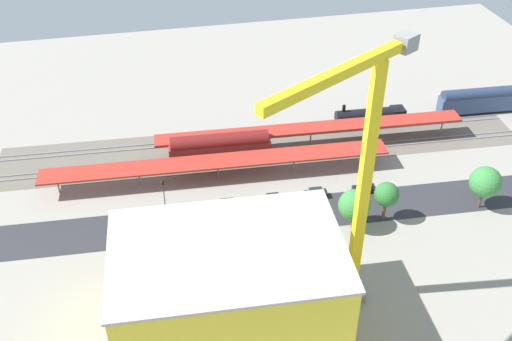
% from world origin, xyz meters
% --- Properties ---
extents(ground_plane, '(167.14, 167.14, 0.00)m').
position_xyz_m(ground_plane, '(0.00, 0.00, 0.00)').
color(ground_plane, gray).
rests_on(ground_plane, ground).
extents(rail_bed, '(105.10, 20.32, 0.01)m').
position_xyz_m(rail_bed, '(0.00, -19.02, 0.00)').
color(rail_bed, '#665E54').
rests_on(rail_bed, ground).
extents(street_asphalt, '(104.79, 14.55, 0.01)m').
position_xyz_m(street_asphalt, '(0.00, 2.62, 0.00)').
color(street_asphalt, '#2D2D33').
rests_on(street_asphalt, ground).
extents(track_rails, '(104.32, 13.90, 0.12)m').
position_xyz_m(track_rails, '(0.00, -19.02, 0.18)').
color(track_rails, '#9E9EA8').
rests_on(track_rails, ground).
extents(platform_canopy_near, '(64.31, 8.20, 3.94)m').
position_xyz_m(platform_canopy_near, '(10.82, -10.31, 3.73)').
color(platform_canopy_near, '#A82D23').
rests_on(platform_canopy_near, ground).
extents(platform_canopy_far, '(61.84, 7.38, 4.41)m').
position_xyz_m(platform_canopy_far, '(-9.11, -17.28, 4.14)').
color(platform_canopy_far, '#A82D23').
rests_on(platform_canopy_far, ground).
extents(locomotive, '(16.32, 3.73, 5.24)m').
position_xyz_m(locomotive, '(-24.37, -22.41, 1.88)').
color(locomotive, black).
rests_on(locomotive, ground).
extents(passenger_coach, '(19.99, 3.92, 5.92)m').
position_xyz_m(passenger_coach, '(-49.68, -22.41, 3.12)').
color(passenger_coach, black).
rests_on(passenger_coach, ground).
extents(freight_coach_far, '(19.61, 4.22, 6.15)m').
position_xyz_m(freight_coach_far, '(9.54, -15.63, 3.22)').
color(freight_coach_far, black).
rests_on(freight_coach_far, ground).
extents(parked_car_0, '(4.16, 1.90, 1.60)m').
position_xyz_m(parked_car_0, '(-14.34, -0.60, 0.72)').
color(parked_car_0, black).
rests_on(parked_car_0, ground).
extents(parked_car_1, '(4.17, 1.95, 1.75)m').
position_xyz_m(parked_car_1, '(-5.34, -0.92, 0.77)').
color(parked_car_1, black).
rests_on(parked_car_1, ground).
extents(parked_car_2, '(4.04, 1.88, 1.65)m').
position_xyz_m(parked_car_2, '(2.51, -1.00, 0.73)').
color(parked_car_2, black).
rests_on(parked_car_2, ground).
extents(parked_car_3, '(4.34, 2.03, 1.73)m').
position_xyz_m(parked_car_3, '(10.73, -1.03, 0.76)').
color(parked_car_3, black).
rests_on(parked_car_3, ground).
extents(parked_car_4, '(4.76, 2.22, 1.78)m').
position_xyz_m(parked_car_4, '(19.47, -0.39, 0.80)').
color(parked_car_4, black).
rests_on(parked_car_4, ground).
extents(construction_building, '(30.11, 20.59, 14.78)m').
position_xyz_m(construction_building, '(14.79, 24.83, 7.39)').
color(construction_building, yellow).
rests_on(construction_building, ground).
extents(construction_roof_slab, '(30.74, 21.22, 0.40)m').
position_xyz_m(construction_roof_slab, '(14.79, 24.83, 14.98)').
color(construction_roof_slab, '#B7B2A8').
rests_on(construction_roof_slab, construction_building).
extents(tower_crane, '(21.57, 13.77, 39.54)m').
position_xyz_m(tower_crane, '(-2.23, 23.30, 22.86)').
color(tower_crane, gray).
rests_on(tower_crane, ground).
extents(box_truck_0, '(8.68, 2.85, 3.33)m').
position_xyz_m(box_truck_0, '(10.18, 11.08, 1.65)').
color(box_truck_0, black).
rests_on(box_truck_0, ground).
extents(street_tree_0, '(5.10, 5.10, 7.73)m').
position_xyz_m(street_tree_0, '(11.89, 7.61, 5.15)').
color(street_tree_0, brown).
rests_on(street_tree_0, ground).
extents(street_tree_1, '(5.45, 5.45, 8.21)m').
position_xyz_m(street_tree_1, '(-32.56, 7.74, 5.47)').
color(street_tree_1, brown).
rests_on(street_tree_1, ground).
extents(street_tree_2, '(5.33, 5.33, 7.41)m').
position_xyz_m(street_tree_2, '(-8.97, 8.17, 4.74)').
color(street_tree_2, brown).
rests_on(street_tree_2, ground).
extents(street_tree_3, '(4.20, 4.20, 7.43)m').
position_xyz_m(street_tree_3, '(-14.87, 7.26, 5.27)').
color(street_tree_3, brown).
rests_on(street_tree_3, ground).
extents(traffic_light, '(0.50, 0.36, 7.13)m').
position_xyz_m(traffic_light, '(21.30, -2.10, 4.68)').
color(traffic_light, '#333333').
rests_on(traffic_light, ground).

